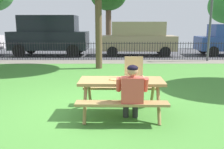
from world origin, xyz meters
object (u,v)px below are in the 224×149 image
(pizza_box_open, at_px, (134,75))
(lamp_post_walkway, at_px, (211,13))
(pizza_slice_on_table, at_px, (115,79))
(adult_at_table, at_px, (132,91))
(parked_car_center, at_px, (138,38))
(parked_car_left, at_px, (50,35))
(picnic_table_foreground, at_px, (121,88))

(pizza_box_open, distance_m, lamp_post_walkway, 9.18)
(pizza_slice_on_table, height_order, adult_at_table, adult_at_table)
(adult_at_table, bearing_deg, parked_car_center, 83.02)
(pizza_box_open, xyz_separation_m, parked_car_left, (-4.29, 10.04, 0.45))
(picnic_table_foreground, xyz_separation_m, parked_car_left, (-4.00, 10.16, 0.71))
(picnic_table_foreground, relative_size, pizza_box_open, 3.95)
(parked_car_center, bearing_deg, parked_car_left, 180.00)
(parked_car_center, bearing_deg, pizza_box_open, -96.83)
(pizza_box_open, xyz_separation_m, pizza_slice_on_table, (-0.41, -0.12, -0.08))
(adult_at_table, distance_m, parked_car_left, 11.47)
(pizza_slice_on_table, bearing_deg, pizza_box_open, 15.87)
(pizza_box_open, distance_m, parked_car_center, 10.11)
(pizza_slice_on_table, relative_size, adult_at_table, 0.26)
(pizza_box_open, xyz_separation_m, lamp_post_walkway, (4.70, 7.71, 1.63))
(picnic_table_foreground, distance_m, parked_car_left, 10.94)
(lamp_post_walkway, relative_size, parked_car_left, 0.86)
(lamp_post_walkway, xyz_separation_m, parked_car_center, (-3.50, 2.33, -1.39))
(parked_car_center, bearing_deg, picnic_table_foreground, -98.32)
(lamp_post_walkway, distance_m, parked_car_center, 4.43)
(parked_car_left, relative_size, parked_car_center, 1.02)
(picnic_table_foreground, xyz_separation_m, adult_at_table, (0.18, -0.51, 0.06))
(lamp_post_walkway, bearing_deg, parked_car_left, 165.49)
(pizza_slice_on_table, height_order, parked_car_center, parked_car_center)
(adult_at_table, xyz_separation_m, parked_car_left, (-4.18, 10.67, 0.65))
(picnic_table_foreground, distance_m, lamp_post_walkway, 9.48)
(adult_at_table, relative_size, parked_car_left, 0.25)
(picnic_table_foreground, xyz_separation_m, lamp_post_walkway, (4.99, 7.83, 1.89))
(pizza_slice_on_table, xyz_separation_m, lamp_post_walkway, (5.12, 7.83, 1.71))
(picnic_table_foreground, bearing_deg, pizza_box_open, 23.37)
(picnic_table_foreground, relative_size, parked_car_left, 0.39)
(pizza_box_open, xyz_separation_m, adult_at_table, (-0.10, -0.63, -0.20))
(pizza_slice_on_table, distance_m, parked_car_left, 10.88)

